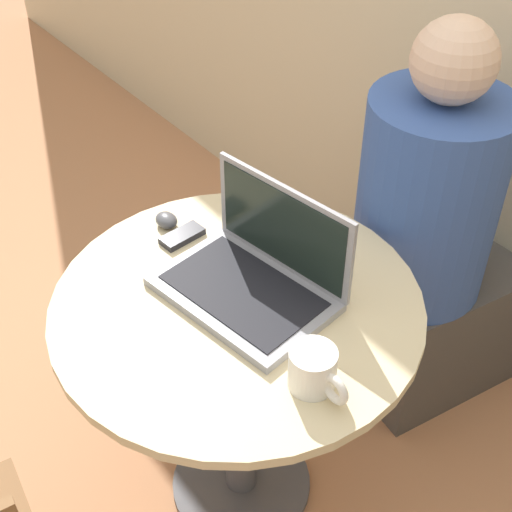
{
  "coord_description": "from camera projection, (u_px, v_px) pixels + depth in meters",
  "views": [
    {
      "loc": [
        0.9,
        -0.64,
        1.76
      ],
      "look_at": [
        0.0,
        0.05,
        0.81
      ],
      "focal_mm": 50.0,
      "sensor_mm": 36.0,
      "label": 1
    }
  ],
  "objects": [
    {
      "name": "round_table",
      "position": [
        238.0,
        352.0,
        1.63
      ],
      "size": [
        0.8,
        0.8,
        0.71
      ],
      "color": "#4C4C51",
      "rests_on": "ground_plane"
    },
    {
      "name": "person_seated",
      "position": [
        434.0,
        259.0,
        1.97
      ],
      "size": [
        0.41,
        0.58,
        1.18
      ],
      "color": "#4C4742",
      "rests_on": "ground_plane"
    },
    {
      "name": "coffee_cup",
      "position": [
        314.0,
        370.0,
        1.32
      ],
      "size": [
        0.14,
        0.09,
        0.09
      ],
      "color": "white",
      "rests_on": "round_table"
    },
    {
      "name": "laptop",
      "position": [
        256.0,
        273.0,
        1.52
      ],
      "size": [
        0.4,
        0.3,
        0.23
      ],
      "color": "gray",
      "rests_on": "round_table"
    },
    {
      "name": "cell_phone",
      "position": [
        182.0,
        236.0,
        1.68
      ],
      "size": [
        0.06,
        0.11,
        0.02
      ],
      "color": "black",
      "rests_on": "round_table"
    },
    {
      "name": "computer_mouse",
      "position": [
        166.0,
        220.0,
        1.71
      ],
      "size": [
        0.06,
        0.05,
        0.03
      ],
      "color": "#4C4C51",
      "rests_on": "round_table"
    },
    {
      "name": "ground_plane",
      "position": [
        241.0,
        484.0,
        1.98
      ],
      "size": [
        12.0,
        12.0,
        0.0
      ],
      "primitive_type": "plane",
      "color": "tan"
    }
  ]
}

